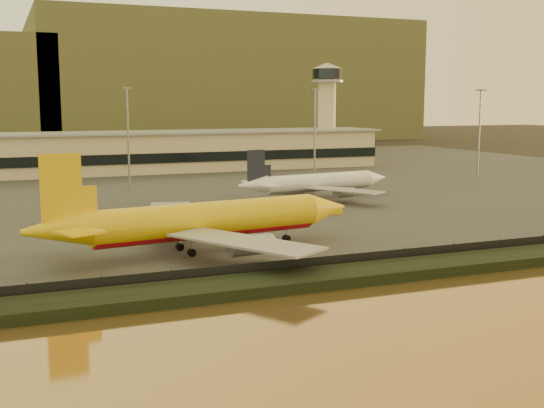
# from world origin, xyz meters

# --- Properties ---
(ground) EXTENTS (900.00, 900.00, 0.00)m
(ground) POSITION_xyz_m (0.00, 0.00, 0.00)
(ground) COLOR black
(ground) RESTS_ON ground
(embankment) EXTENTS (320.00, 7.00, 1.40)m
(embankment) POSITION_xyz_m (0.00, -17.00, 0.70)
(embankment) COLOR black
(embankment) RESTS_ON ground
(tarmac) EXTENTS (320.00, 220.00, 0.20)m
(tarmac) POSITION_xyz_m (0.00, 95.00, 0.10)
(tarmac) COLOR #2D2D2D
(tarmac) RESTS_ON ground
(perimeter_fence) EXTENTS (300.00, 0.05, 2.20)m
(perimeter_fence) POSITION_xyz_m (0.00, -13.00, 1.30)
(perimeter_fence) COLOR black
(perimeter_fence) RESTS_ON tarmac
(terminal_building) EXTENTS (202.00, 25.00, 12.60)m
(terminal_building) POSITION_xyz_m (-14.52, 125.55, 6.25)
(terminal_building) COLOR tan
(terminal_building) RESTS_ON tarmac
(control_tower) EXTENTS (11.20, 11.20, 35.50)m
(control_tower) POSITION_xyz_m (70.00, 131.00, 21.66)
(control_tower) COLOR tan
(control_tower) RESTS_ON tarmac
(apron_light_masts) EXTENTS (152.20, 12.20, 25.40)m
(apron_light_masts) POSITION_xyz_m (15.00, 75.00, 15.70)
(apron_light_masts) COLOR slate
(apron_light_masts) RESTS_ON tarmac
(distant_hills) EXTENTS (470.00, 160.00, 70.00)m
(distant_hills) POSITION_xyz_m (-20.74, 340.00, 31.39)
(distant_hills) COLOR brown
(distant_hills) RESTS_ON ground
(dhl_cargo_jet) EXTENTS (50.72, 49.29, 15.15)m
(dhl_cargo_jet) POSITION_xyz_m (-12.92, 5.19, 4.72)
(dhl_cargo_jet) COLOR #DCAA0B
(dhl_cargo_jet) RESTS_ON tarmac
(white_narrowbody_jet) EXTENTS (40.27, 38.94, 11.58)m
(white_narrowbody_jet) POSITION_xyz_m (27.37, 50.41, 3.66)
(white_narrowbody_jet) COLOR white
(white_narrowbody_jet) RESTS_ON tarmac
(gse_vehicle_yellow) EXTENTS (4.32, 2.13, 1.90)m
(gse_vehicle_yellow) POSITION_xyz_m (19.88, 28.47, 1.15)
(gse_vehicle_yellow) COLOR #DCAA0B
(gse_vehicle_yellow) RESTS_ON tarmac
(gse_vehicle_white) EXTENTS (3.90, 2.59, 1.61)m
(gse_vehicle_white) POSITION_xyz_m (-27.97, 29.23, 1.01)
(gse_vehicle_white) COLOR white
(gse_vehicle_white) RESTS_ON tarmac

